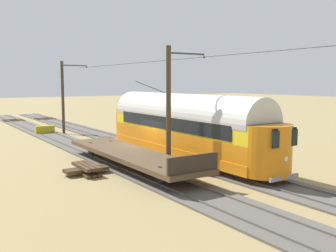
{
  "coord_description": "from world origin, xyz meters",
  "views": [
    {
      "loc": [
        12.32,
        22.07,
        5.05
      ],
      "look_at": [
        -1.25,
        1.2,
        2.2
      ],
      "focal_mm": 41.18,
      "sensor_mm": 36.0,
      "label": 1
    }
  ],
  "objects_px": {
    "spare_tie_stack": "(86,169)",
    "track_end_bumper": "(45,130)",
    "vintage_streetcar": "(183,125)",
    "catenary_pole_foreground": "(63,96)",
    "catenary_pole_mid_near": "(170,106)",
    "flatcar_adjacent": "(132,154)"
  },
  "relations": [
    {
      "from": "spare_tie_stack",
      "to": "track_end_bumper",
      "type": "xyz_separation_m",
      "value": [
        -2.72,
        -18.11,
        0.13
      ]
    },
    {
      "from": "vintage_streetcar",
      "to": "track_end_bumper",
      "type": "distance_m",
      "value": 18.25
    },
    {
      "from": "vintage_streetcar",
      "to": "catenary_pole_foreground",
      "type": "bearing_deg",
      "value": -81.74
    },
    {
      "from": "vintage_streetcar",
      "to": "catenary_pole_mid_near",
      "type": "height_order",
      "value": "catenary_pole_mid_near"
    },
    {
      "from": "vintage_streetcar",
      "to": "track_end_bumper",
      "type": "relative_size",
      "value": 9.34
    },
    {
      "from": "vintage_streetcar",
      "to": "track_end_bumper",
      "type": "xyz_separation_m",
      "value": [
        4.11,
        -17.69,
        -1.86
      ]
    },
    {
      "from": "vintage_streetcar",
      "to": "catenary_pole_mid_near",
      "type": "distance_m",
      "value": 3.51
    },
    {
      "from": "vintage_streetcar",
      "to": "spare_tie_stack",
      "type": "xyz_separation_m",
      "value": [
        6.83,
        0.42,
        -1.99
      ]
    },
    {
      "from": "flatcar_adjacent",
      "to": "catenary_pole_mid_near",
      "type": "bearing_deg",
      "value": 139.02
    },
    {
      "from": "catenary_pole_mid_near",
      "to": "spare_tie_stack",
      "type": "xyz_separation_m",
      "value": [
        4.4,
        -1.67,
        -3.42
      ]
    },
    {
      "from": "vintage_streetcar",
      "to": "flatcar_adjacent",
      "type": "bearing_deg",
      "value": 8.74
    },
    {
      "from": "catenary_pole_mid_near",
      "to": "track_end_bumper",
      "type": "relative_size",
      "value": 3.93
    },
    {
      "from": "vintage_streetcar",
      "to": "catenary_pole_mid_near",
      "type": "bearing_deg",
      "value": 40.61
    },
    {
      "from": "flatcar_adjacent",
      "to": "catenary_pole_mid_near",
      "type": "relative_size",
      "value": 1.78
    },
    {
      "from": "spare_tie_stack",
      "to": "vintage_streetcar",
      "type": "bearing_deg",
      "value": -176.48
    },
    {
      "from": "catenary_pole_mid_near",
      "to": "track_end_bumper",
      "type": "bearing_deg",
      "value": -85.16
    },
    {
      "from": "vintage_streetcar",
      "to": "track_end_bumper",
      "type": "height_order",
      "value": "vintage_streetcar"
    },
    {
      "from": "catenary_pole_mid_near",
      "to": "track_end_bumper",
      "type": "distance_m",
      "value": 20.12
    },
    {
      "from": "catenary_pole_foreground",
      "to": "catenary_pole_mid_near",
      "type": "xyz_separation_m",
      "value": [
        0.0,
        18.86,
        0.0
      ]
    },
    {
      "from": "flatcar_adjacent",
      "to": "catenary_pole_mid_near",
      "type": "xyz_separation_m",
      "value": [
        -1.68,
        1.46,
        2.83
      ]
    },
    {
      "from": "flatcar_adjacent",
      "to": "catenary_pole_mid_near",
      "type": "distance_m",
      "value": 3.6
    },
    {
      "from": "flatcar_adjacent",
      "to": "catenary_pole_foreground",
      "type": "distance_m",
      "value": 17.71
    }
  ]
}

